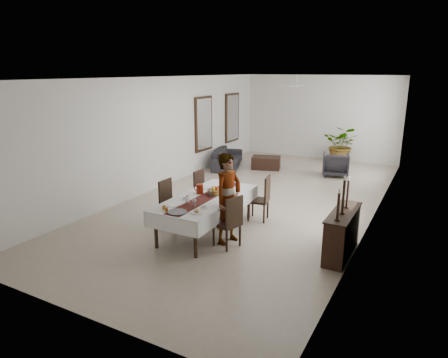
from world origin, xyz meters
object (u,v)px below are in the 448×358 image
red_pitcher (200,189)px  sideboard_body (342,234)px  sofa (227,158)px  dining_table_top (206,199)px  woman (228,199)px

red_pitcher → sideboard_body: 3.10m
sofa → sideboard_body: bearing=-154.9°
dining_table_top → sideboard_body: 2.83m
red_pitcher → sofa: 5.83m
sideboard_body → sofa: bearing=134.9°
sideboard_body → sofa: (-5.25, 5.28, -0.10)m
sideboard_body → sofa: 7.45m
dining_table_top → woman: woman is taller
dining_table_top → sofa: size_ratio=1.14×
dining_table_top → sofa: 6.06m
dining_table_top → red_pitcher: (-0.26, 0.15, 0.14)m
woman → red_pitcher: bearing=80.3°
red_pitcher → sofa: red_pitcher is taller
sideboard_body → dining_table_top: bearing=-174.9°
woman → sideboard_body: 2.26m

